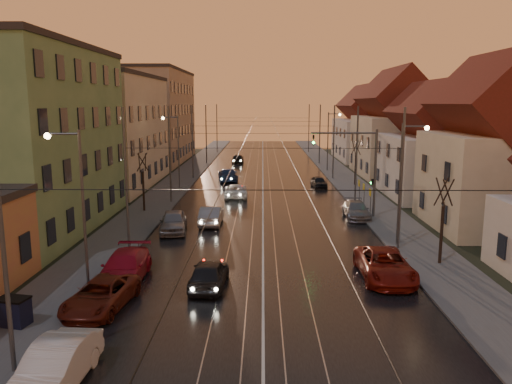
{
  "coord_description": "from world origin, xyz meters",
  "views": [
    {
      "loc": [
        -0.04,
        -21.74,
        9.26
      ],
      "look_at": [
        -0.55,
        17.15,
        2.29
      ],
      "focal_mm": 35.0,
      "sensor_mm": 36.0,
      "label": 1
    }
  ],
  "objects_px": {
    "parked_left_3": "(173,221)",
    "dumpster": "(14,312)",
    "driving_car_0": "(209,273)",
    "parked_left_0": "(55,368)",
    "parked_left_2": "(125,267)",
    "parked_right_2": "(319,182)",
    "driving_car_3": "(228,175)",
    "parked_right_0": "(385,265)",
    "driving_car_1": "(211,215)",
    "driving_car_4": "(238,159)",
    "driving_car_2": "(236,191)",
    "traffic_light_mast": "(363,162)",
    "street_lamp_2": "(175,145)",
    "street_lamp_3": "(330,136)",
    "street_lamp_0": "(76,194)",
    "parked_left_1": "(101,295)",
    "street_lamp_1": "(405,172)",
    "parked_right_1": "(356,210)"
  },
  "relations": [
    {
      "from": "parked_left_3",
      "to": "dumpster",
      "type": "xyz_separation_m",
      "value": [
        -3.85,
        -15.78,
        -0.08
      ]
    },
    {
      "from": "driving_car_0",
      "to": "parked_left_0",
      "type": "bearing_deg",
      "value": 69.27
    },
    {
      "from": "parked_left_2",
      "to": "parked_right_2",
      "type": "height_order",
      "value": "parked_left_2"
    },
    {
      "from": "driving_car_0",
      "to": "driving_car_3",
      "type": "height_order",
      "value": "driving_car_3"
    },
    {
      "from": "parked_right_0",
      "to": "dumpster",
      "type": "xyz_separation_m",
      "value": [
        -16.81,
        -6.15,
        -0.07
      ]
    },
    {
      "from": "driving_car_1",
      "to": "driving_car_4",
      "type": "distance_m",
      "value": 39.5
    },
    {
      "from": "driving_car_3",
      "to": "parked_right_0",
      "type": "relative_size",
      "value": 0.96
    },
    {
      "from": "driving_car_2",
      "to": "parked_left_3",
      "type": "bearing_deg",
      "value": 70.78
    },
    {
      "from": "parked_left_0",
      "to": "traffic_light_mast",
      "type": "bearing_deg",
      "value": 61.82
    },
    {
      "from": "driving_car_1",
      "to": "parked_right_2",
      "type": "distance_m",
      "value": 20.02
    },
    {
      "from": "street_lamp_2",
      "to": "parked_left_3",
      "type": "xyz_separation_m",
      "value": [
        2.61,
        -16.65,
        -4.1
      ]
    },
    {
      "from": "street_lamp_2",
      "to": "traffic_light_mast",
      "type": "distance_m",
      "value": 20.89
    },
    {
      "from": "street_lamp_3",
      "to": "driving_car_4",
      "type": "bearing_deg",
      "value": 144.84
    },
    {
      "from": "street_lamp_0",
      "to": "driving_car_0",
      "type": "height_order",
      "value": "street_lamp_0"
    },
    {
      "from": "parked_left_1",
      "to": "parked_right_0",
      "type": "relative_size",
      "value": 0.87
    },
    {
      "from": "parked_left_0",
      "to": "parked_left_2",
      "type": "relative_size",
      "value": 0.87
    },
    {
      "from": "driving_car_1",
      "to": "parked_right_0",
      "type": "distance_m",
      "value": 15.85
    },
    {
      "from": "parked_left_2",
      "to": "parked_right_0",
      "type": "distance_m",
      "value": 13.74
    },
    {
      "from": "driving_car_0",
      "to": "parked_right_2",
      "type": "xyz_separation_m",
      "value": [
        8.95,
        30.51,
        -0.11
      ]
    },
    {
      "from": "street_lamp_1",
      "to": "dumpster",
      "type": "xyz_separation_m",
      "value": [
        -19.45,
        -12.43,
        -4.19
      ]
    },
    {
      "from": "parked_left_2",
      "to": "dumpster",
      "type": "distance_m",
      "value": 6.39
    },
    {
      "from": "driving_car_1",
      "to": "parked_left_0",
      "type": "bearing_deg",
      "value": 83.37
    },
    {
      "from": "driving_car_3",
      "to": "driving_car_1",
      "type": "bearing_deg",
      "value": 83.21
    },
    {
      "from": "parked_right_0",
      "to": "parked_right_2",
      "type": "relative_size",
      "value": 1.54
    },
    {
      "from": "parked_right_1",
      "to": "driving_car_4",
      "type": "bearing_deg",
      "value": 108.13
    },
    {
      "from": "traffic_light_mast",
      "to": "parked_right_2",
      "type": "height_order",
      "value": "traffic_light_mast"
    },
    {
      "from": "driving_car_2",
      "to": "parked_left_2",
      "type": "distance_m",
      "value": 24.14
    },
    {
      "from": "parked_left_2",
      "to": "parked_left_3",
      "type": "distance_m",
      "value": 10.21
    },
    {
      "from": "parked_right_0",
      "to": "street_lamp_1",
      "type": "bearing_deg",
      "value": 67.65
    },
    {
      "from": "driving_car_3",
      "to": "street_lamp_3",
      "type": "bearing_deg",
      "value": -153.95
    },
    {
      "from": "street_lamp_1",
      "to": "driving_car_2",
      "type": "distance_m",
      "value": 21.02
    },
    {
      "from": "street_lamp_3",
      "to": "parked_left_2",
      "type": "relative_size",
      "value": 1.52
    },
    {
      "from": "street_lamp_3",
      "to": "parked_left_1",
      "type": "xyz_separation_m",
      "value": [
        -16.46,
        -46.45,
        -4.22
      ]
    },
    {
      "from": "street_lamp_1",
      "to": "driving_car_1",
      "type": "xyz_separation_m",
      "value": [
        -13.07,
        5.65,
        -4.15
      ]
    },
    {
      "from": "parked_right_2",
      "to": "street_lamp_0",
      "type": "bearing_deg",
      "value": -121.82
    },
    {
      "from": "driving_car_0",
      "to": "dumpster",
      "type": "bearing_deg",
      "value": 35.24
    },
    {
      "from": "driving_car_2",
      "to": "parked_left_2",
      "type": "xyz_separation_m",
      "value": [
        -4.56,
        -23.71,
        0.1
      ]
    },
    {
      "from": "street_lamp_1",
      "to": "parked_right_2",
      "type": "height_order",
      "value": "street_lamp_1"
    },
    {
      "from": "street_lamp_2",
      "to": "parked_left_2",
      "type": "xyz_separation_m",
      "value": [
        1.84,
        -26.83,
        -4.12
      ]
    },
    {
      "from": "street_lamp_1",
      "to": "street_lamp_3",
      "type": "bearing_deg",
      "value": 90.0
    },
    {
      "from": "street_lamp_0",
      "to": "driving_car_2",
      "type": "distance_m",
      "value": 26.03
    },
    {
      "from": "driving_car_1",
      "to": "parked_left_3",
      "type": "xyz_separation_m",
      "value": [
        -2.53,
        -2.3,
        0.05
      ]
    },
    {
      "from": "parked_right_1",
      "to": "parked_right_0",
      "type": "bearing_deg",
      "value": -93.59
    },
    {
      "from": "street_lamp_0",
      "to": "parked_left_0",
      "type": "bearing_deg",
      "value": -75.43
    },
    {
      "from": "parked_left_2",
      "to": "traffic_light_mast",
      "type": "bearing_deg",
      "value": 42.6
    },
    {
      "from": "street_lamp_0",
      "to": "parked_left_0",
      "type": "height_order",
      "value": "street_lamp_0"
    },
    {
      "from": "street_lamp_0",
      "to": "street_lamp_3",
      "type": "distance_m",
      "value": 47.62
    },
    {
      "from": "driving_car_4",
      "to": "dumpster",
      "type": "bearing_deg",
      "value": 83.7
    },
    {
      "from": "driving_car_0",
      "to": "parked_left_3",
      "type": "relative_size",
      "value": 0.93
    },
    {
      "from": "traffic_light_mast",
      "to": "parked_left_3",
      "type": "distance_m",
      "value": 15.69
    }
  ]
}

